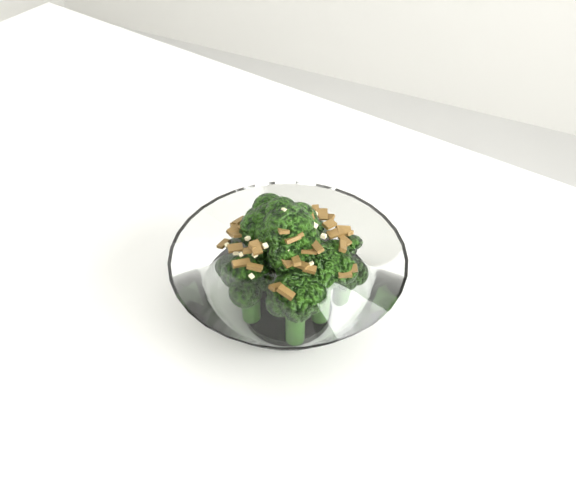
% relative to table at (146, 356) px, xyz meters
% --- Properties ---
extents(table, '(1.31, 0.97, 0.75)m').
position_rel_table_xyz_m(table, '(0.00, 0.00, 0.00)').
color(table, white).
rests_on(table, ground).
extents(broccoli_dish, '(0.19, 0.19, 0.12)m').
position_rel_table_xyz_m(broccoli_dish, '(0.12, 0.06, 0.11)').
color(broccoli_dish, white).
rests_on(broccoli_dish, table).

